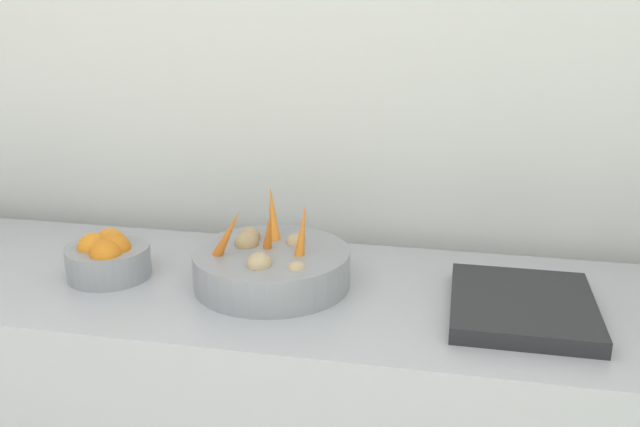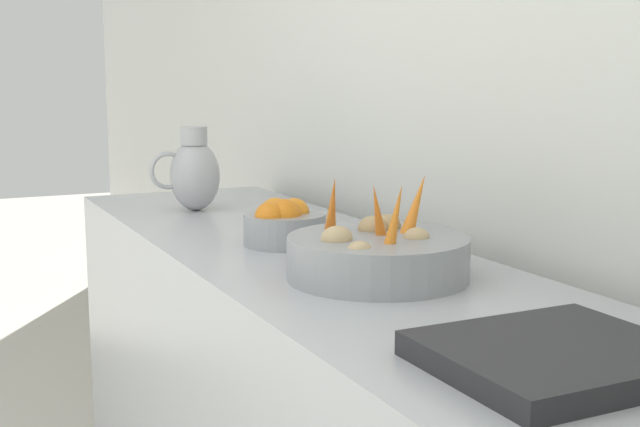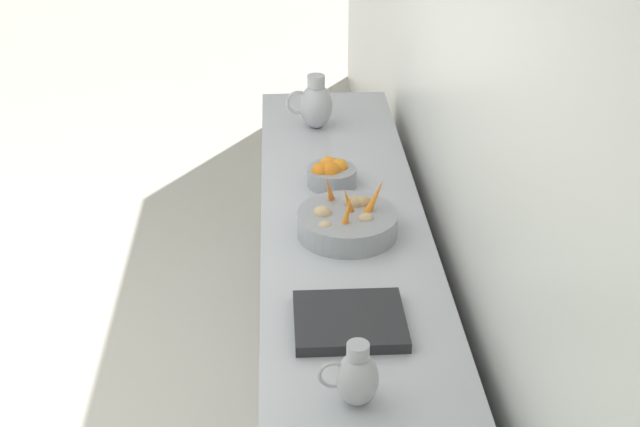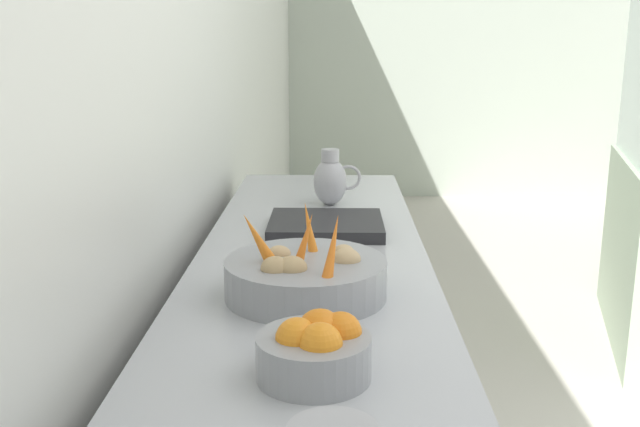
{
  "view_description": "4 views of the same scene",
  "coord_description": "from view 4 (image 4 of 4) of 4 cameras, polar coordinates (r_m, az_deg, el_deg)",
  "views": [
    {
      "loc": [
        -0.09,
        0.44,
        1.61
      ],
      "look_at": [
        -1.43,
        0.17,
        1.16
      ],
      "focal_mm": 38.8,
      "sensor_mm": 36.0,
      "label": 1
    },
    {
      "loc": [
        -0.71,
        1.46,
        1.34
      ],
      "look_at": [
        -1.41,
        0.03,
        1.08
      ],
      "focal_mm": 47.14,
      "sensor_mm": 36.0,
      "label": 2
    },
    {
      "loc": [
        -1.29,
        2.76,
        2.52
      ],
      "look_at": [
        -1.43,
        0.17,
        1.1
      ],
      "focal_mm": 48.72,
      "sensor_mm": 36.0,
      "label": 3
    },
    {
      "loc": [
        -1.47,
        -1.51,
        1.51
      ],
      "look_at": [
        -1.5,
        -0.01,
        1.14
      ],
      "focal_mm": 40.76,
      "sensor_mm": 36.0,
      "label": 4
    }
  ],
  "objects": [
    {
      "name": "tile_wall_left",
      "position": [
        2.11,
        -12.35,
        13.17
      ],
      "size": [
        0.1,
        9.65,
        3.0
      ],
      "primitive_type": "cube",
      "color": "silver",
      "rests_on": "ground_plane"
    },
    {
      "name": "vegetable_colander",
      "position": [
        1.63,
        -1.16,
        -4.97
      ],
      "size": [
        0.36,
        0.36,
        0.21
      ],
      "color": "gray",
      "rests_on": "prep_counter"
    },
    {
      "name": "counter_sink_basin",
      "position": [
        2.18,
        0.47,
        -0.93
      ],
      "size": [
        0.34,
        0.3,
        0.04
      ],
      "primitive_type": "cube",
      "color": "#232326",
      "rests_on": "prep_counter"
    },
    {
      "name": "metal_pitcher_short",
      "position": [
        2.51,
        0.85,
        2.65
      ],
      "size": [
        0.16,
        0.12,
        0.19
      ],
      "color": "#A3A3A8",
      "rests_on": "prep_counter"
    },
    {
      "name": "orange_bowl",
      "position": [
        1.26,
        -0.32,
        -10.62
      ],
      "size": [
        0.2,
        0.2,
        0.12
      ],
      "color": "gray",
      "rests_on": "prep_counter"
    }
  ]
}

